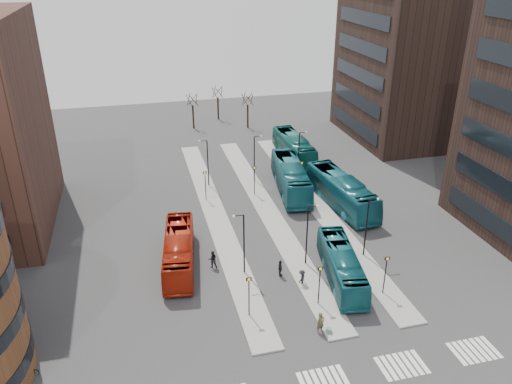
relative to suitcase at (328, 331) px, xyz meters
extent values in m
cube|color=gray|center=(-5.11, 21.57, -0.19)|extent=(2.50, 45.00, 0.15)
cube|color=gray|center=(0.89, 21.57, -0.19)|extent=(2.50, 45.00, 0.15)
cube|color=gray|center=(6.89, 21.57, -0.19)|extent=(2.50, 45.00, 0.15)
cube|color=navy|center=(0.00, 0.00, 0.00)|extent=(0.53, 0.48, 0.53)
imported|color=#A8200C|center=(-10.13, 12.59, 1.29)|extent=(4.13, 11.45, 3.12)
imported|color=#12545E|center=(3.80, 6.56, 1.21)|extent=(4.24, 10.84, 2.95)
imported|color=#145864|center=(5.19, 25.77, 1.56)|extent=(4.84, 13.42, 3.65)
imported|color=#145664|center=(9.65, 20.37, 1.56)|extent=(4.28, 13.36, 3.66)
imported|color=#125A57|center=(9.01, 36.02, 1.45)|extent=(2.97, 12.34, 3.43)
imported|color=#4B482D|center=(-0.56, 0.34, 0.65)|extent=(0.75, 0.58, 1.83)
imported|color=black|center=(-7.15, 11.34, 0.60)|extent=(0.91, 0.74, 1.73)
imported|color=black|center=(-1.40, 8.38, 0.56)|extent=(0.51, 1.00, 1.65)
imported|color=black|center=(0.06, 6.55, 0.50)|extent=(1.09, 1.12, 1.54)
imported|color=gray|center=(-22.11, 1.13, 0.16)|extent=(1.65, 0.66, 0.85)
cube|color=silver|center=(-3.11, -4.43, -0.26)|extent=(0.35, 2.40, 0.01)
cube|color=silver|center=(-2.61, -4.43, -0.26)|extent=(0.35, 2.40, 0.01)
cube|color=silver|center=(-2.11, -4.43, -0.26)|extent=(0.35, 2.40, 0.01)
cube|color=silver|center=(-1.61, -4.43, -0.26)|extent=(0.35, 2.40, 0.01)
cube|color=silver|center=(-1.11, -4.43, -0.26)|extent=(0.35, 2.40, 0.01)
cube|color=silver|center=(-0.61, -4.43, -0.26)|extent=(0.35, 2.40, 0.01)
cube|color=silver|center=(2.39, -4.43, -0.26)|extent=(0.35, 2.40, 0.01)
cube|color=silver|center=(2.89, -4.43, -0.26)|extent=(0.35, 2.40, 0.01)
cube|color=silver|center=(3.39, -4.43, -0.26)|extent=(0.35, 2.40, 0.01)
cube|color=silver|center=(3.89, -4.43, -0.26)|extent=(0.35, 2.40, 0.01)
cube|color=silver|center=(4.39, -4.43, -0.26)|extent=(0.35, 2.40, 0.01)
cube|color=silver|center=(4.89, -4.43, -0.26)|extent=(0.35, 2.40, 0.01)
cube|color=silver|center=(5.39, -4.43, -0.26)|extent=(0.35, 2.40, 0.01)
cube|color=silver|center=(8.39, -4.43, -0.26)|extent=(0.35, 2.40, 0.01)
cube|color=silver|center=(8.89, -4.43, -0.26)|extent=(0.35, 2.40, 0.01)
cube|color=silver|center=(9.39, -4.43, -0.26)|extent=(0.35, 2.40, 0.01)
cube|color=silver|center=(9.89, -4.43, -0.26)|extent=(0.35, 2.40, 0.01)
cube|color=silver|center=(10.39, -4.43, -0.26)|extent=(0.35, 2.40, 0.01)
cube|color=silver|center=(10.89, -4.43, -0.26)|extent=(0.35, 2.40, 0.01)
cube|color=silver|center=(11.39, -4.43, -0.26)|extent=(0.35, 2.40, 0.01)
cube|color=black|center=(20.83, 7.57, 2.23)|extent=(0.12, 16.00, 2.00)
cube|color=black|center=(20.83, 7.57, 6.23)|extent=(0.12, 16.00, 2.00)
cube|color=black|center=(30.89, 41.57, 14.73)|extent=(20.00, 20.00, 30.00)
cube|color=black|center=(20.83, 41.57, 2.23)|extent=(0.12, 16.00, 2.00)
cube|color=black|center=(20.83, 41.57, 6.23)|extent=(0.12, 16.00, 2.00)
cube|color=black|center=(20.83, 41.57, 10.23)|extent=(0.12, 16.00, 2.00)
cube|color=black|center=(20.83, 41.57, 14.23)|extent=(0.12, 16.00, 2.00)
cube|color=black|center=(20.83, 41.57, 18.23)|extent=(0.12, 16.00, 2.00)
cylinder|color=black|center=(-5.51, 3.57, 1.63)|extent=(0.10, 0.10, 3.50)
cube|color=black|center=(-5.51, 3.57, 3.38)|extent=(0.45, 0.10, 0.30)
cube|color=yellow|center=(-5.51, 3.51, 3.38)|extent=(0.20, 0.02, 0.20)
cylinder|color=black|center=(-5.51, 25.57, 1.63)|extent=(0.10, 0.10, 3.50)
cube|color=black|center=(-5.51, 25.57, 3.38)|extent=(0.45, 0.10, 0.30)
cube|color=yellow|center=(-5.51, 25.51, 3.38)|extent=(0.20, 0.02, 0.20)
cylinder|color=black|center=(0.49, 3.57, 1.63)|extent=(0.10, 0.10, 3.50)
cube|color=black|center=(0.49, 3.57, 3.38)|extent=(0.45, 0.10, 0.30)
cube|color=yellow|center=(0.49, 3.51, 3.38)|extent=(0.20, 0.02, 0.20)
cylinder|color=black|center=(0.49, 25.57, 1.63)|extent=(0.10, 0.10, 3.50)
cube|color=black|center=(0.49, 25.57, 3.38)|extent=(0.45, 0.10, 0.30)
cube|color=yellow|center=(0.49, 25.51, 3.38)|extent=(0.20, 0.02, 0.20)
cylinder|color=black|center=(6.49, 3.57, 1.63)|extent=(0.10, 0.10, 3.50)
cube|color=black|center=(6.49, 3.57, 3.38)|extent=(0.45, 0.10, 0.30)
cube|color=yellow|center=(6.49, 3.51, 3.38)|extent=(0.20, 0.02, 0.20)
cylinder|color=black|center=(6.49, 25.57, 1.63)|extent=(0.10, 0.10, 3.50)
cube|color=black|center=(6.49, 25.57, 3.38)|extent=(0.45, 0.10, 0.30)
cube|color=yellow|center=(6.49, 25.51, 3.38)|extent=(0.20, 0.02, 0.20)
cylinder|color=black|center=(-4.51, 9.57, 2.88)|extent=(0.14, 0.14, 6.00)
cylinder|color=black|center=(-4.96, 9.57, 5.88)|extent=(0.90, 0.08, 0.08)
sphere|color=silver|center=(-5.41, 9.57, 5.88)|extent=(0.24, 0.24, 0.24)
cylinder|color=black|center=(-4.51, 29.57, 2.88)|extent=(0.14, 0.14, 6.00)
cylinder|color=black|center=(-4.96, 29.57, 5.88)|extent=(0.90, 0.08, 0.08)
sphere|color=silver|center=(-5.41, 29.57, 5.88)|extent=(0.24, 0.24, 0.24)
cylinder|color=black|center=(1.49, 9.57, 2.88)|extent=(0.14, 0.14, 6.00)
cylinder|color=black|center=(1.94, 9.57, 5.88)|extent=(0.90, 0.08, 0.08)
sphere|color=silver|center=(2.39, 9.57, 5.88)|extent=(0.24, 0.24, 0.24)
cylinder|color=black|center=(1.49, 29.57, 2.88)|extent=(0.14, 0.14, 6.00)
cylinder|color=black|center=(1.94, 29.57, 5.88)|extent=(0.90, 0.08, 0.08)
sphere|color=silver|center=(2.39, 29.57, 5.88)|extent=(0.24, 0.24, 0.24)
cylinder|color=black|center=(7.49, 9.57, 2.88)|extent=(0.14, 0.14, 6.00)
cylinder|color=black|center=(7.94, 9.57, 5.88)|extent=(0.90, 0.08, 0.08)
sphere|color=silver|center=(8.39, 9.57, 5.88)|extent=(0.24, 0.24, 0.24)
cylinder|color=black|center=(7.49, 29.57, 2.88)|extent=(0.14, 0.14, 6.00)
cylinder|color=black|center=(7.94, 29.57, 5.88)|extent=(0.90, 0.08, 0.08)
sphere|color=silver|center=(8.39, 29.57, 5.88)|extent=(0.24, 0.24, 0.24)
cylinder|color=black|center=(-3.11, 53.57, 1.73)|extent=(0.30, 0.30, 4.00)
cylinder|color=black|center=(-2.41, 53.57, 4.63)|extent=(0.10, 1.56, 1.95)
cylinder|color=black|center=(-2.89, 54.24, 4.63)|extent=(1.48, 0.59, 1.97)
cylinder|color=black|center=(-3.67, 53.99, 4.63)|extent=(0.90, 1.31, 1.99)
cylinder|color=black|center=(-3.67, 53.16, 4.63)|extent=(0.89, 1.31, 1.99)
cylinder|color=black|center=(-2.89, 52.91, 4.63)|extent=(1.48, 0.58, 1.97)
cylinder|color=black|center=(1.89, 57.57, 1.73)|extent=(0.30, 0.30, 4.00)
cylinder|color=black|center=(2.59, 57.57, 4.63)|extent=(0.10, 1.56, 1.95)
cylinder|color=black|center=(2.11, 58.24, 4.63)|extent=(1.48, 0.59, 1.97)
cylinder|color=black|center=(1.33, 57.99, 4.63)|extent=(0.90, 1.31, 1.99)
cylinder|color=black|center=(1.33, 57.16, 4.63)|extent=(0.89, 1.31, 1.99)
cylinder|color=black|center=(2.11, 56.91, 4.63)|extent=(1.48, 0.58, 1.97)
cylinder|color=black|center=(5.89, 51.57, 1.73)|extent=(0.30, 0.30, 4.00)
cylinder|color=black|center=(6.59, 51.57, 4.63)|extent=(0.10, 1.56, 1.95)
cylinder|color=black|center=(6.11, 52.24, 4.63)|extent=(1.48, 0.59, 1.97)
cylinder|color=black|center=(5.33, 51.99, 4.63)|extent=(0.90, 1.31, 1.99)
cylinder|color=black|center=(5.33, 51.16, 4.63)|extent=(0.89, 1.31, 1.99)
cylinder|color=black|center=(6.11, 50.91, 4.63)|extent=(1.48, 0.58, 1.97)
camera|label=1|loc=(-13.00, -28.05, 26.49)|focal=35.00mm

